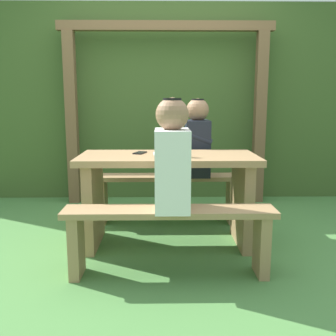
{
  "coord_description": "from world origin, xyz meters",
  "views": [
    {
      "loc": [
        -0.05,
        -2.99,
        1.17
      ],
      "look_at": [
        0.0,
        0.0,
        0.63
      ],
      "focal_mm": 40.81,
      "sensor_mm": 36.0,
      "label": 1
    }
  ],
  "objects_px": {
    "bottle_left": "(169,144)",
    "picnic_table": "(168,184)",
    "bench_far": "(167,189)",
    "bench_near": "(169,228)",
    "drinking_glass": "(185,151)",
    "person_white_shirt": "(172,159)",
    "person_black_coat": "(197,140)",
    "cell_phone": "(140,153)"
  },
  "relations": [
    {
      "from": "picnic_table",
      "to": "drinking_glass",
      "type": "bearing_deg",
      "value": -45.04
    },
    {
      "from": "bench_far",
      "to": "person_black_coat",
      "type": "bearing_deg",
      "value": -0.67
    },
    {
      "from": "drinking_glass",
      "to": "bottle_left",
      "type": "bearing_deg",
      "value": 149.5
    },
    {
      "from": "cell_phone",
      "to": "drinking_glass",
      "type": "bearing_deg",
      "value": -10.92
    },
    {
      "from": "bench_near",
      "to": "person_white_shirt",
      "type": "bearing_deg",
      "value": 10.61
    },
    {
      "from": "person_black_coat",
      "to": "drinking_glass",
      "type": "height_order",
      "value": "person_black_coat"
    },
    {
      "from": "person_white_shirt",
      "to": "bottle_left",
      "type": "xyz_separation_m",
      "value": [
        -0.01,
        0.51,
        0.04
      ]
    },
    {
      "from": "picnic_table",
      "to": "bottle_left",
      "type": "xyz_separation_m",
      "value": [
        0.01,
        -0.06,
        0.33
      ]
    },
    {
      "from": "bench_near",
      "to": "cell_phone",
      "type": "xyz_separation_m",
      "value": [
        -0.23,
        0.65,
        0.41
      ]
    },
    {
      "from": "cell_phone",
      "to": "bench_near",
      "type": "bearing_deg",
      "value": -50.92
    },
    {
      "from": "picnic_table",
      "to": "cell_phone",
      "type": "xyz_separation_m",
      "value": [
        -0.23,
        0.08,
        0.24
      ]
    },
    {
      "from": "picnic_table",
      "to": "bottle_left",
      "type": "bearing_deg",
      "value": -83.76
    },
    {
      "from": "drinking_glass",
      "to": "cell_phone",
      "type": "bearing_deg",
      "value": 149.14
    },
    {
      "from": "bench_far",
      "to": "person_black_coat",
      "type": "height_order",
      "value": "person_black_coat"
    },
    {
      "from": "picnic_table",
      "to": "bottle_left",
      "type": "relative_size",
      "value": 6.0
    },
    {
      "from": "cell_phone",
      "to": "picnic_table",
      "type": "bearing_deg",
      "value": -0.55
    },
    {
      "from": "picnic_table",
      "to": "person_black_coat",
      "type": "xyz_separation_m",
      "value": [
        0.28,
        0.57,
        0.29
      ]
    },
    {
      "from": "person_black_coat",
      "to": "bottle_left",
      "type": "height_order",
      "value": "person_black_coat"
    },
    {
      "from": "person_white_shirt",
      "to": "cell_phone",
      "type": "distance_m",
      "value": 0.7
    },
    {
      "from": "bench_near",
      "to": "person_black_coat",
      "type": "distance_m",
      "value": 1.26
    },
    {
      "from": "person_white_shirt",
      "to": "person_black_coat",
      "type": "bearing_deg",
      "value": 76.82
    },
    {
      "from": "bench_far",
      "to": "drinking_glass",
      "type": "distance_m",
      "value": 0.84
    },
    {
      "from": "bench_near",
      "to": "drinking_glass",
      "type": "bearing_deg",
      "value": 74.16
    },
    {
      "from": "bench_near",
      "to": "bottle_left",
      "type": "xyz_separation_m",
      "value": [
        0.01,
        0.51,
        0.5
      ]
    },
    {
      "from": "person_black_coat",
      "to": "picnic_table",
      "type": "bearing_deg",
      "value": -116.56
    },
    {
      "from": "drinking_glass",
      "to": "bottle_left",
      "type": "xyz_separation_m",
      "value": [
        -0.12,
        0.07,
        0.05
      ]
    },
    {
      "from": "person_black_coat",
      "to": "drinking_glass",
      "type": "xyz_separation_m",
      "value": [
        -0.16,
        -0.69,
        -0.01
      ]
    },
    {
      "from": "person_black_coat",
      "to": "bottle_left",
      "type": "distance_m",
      "value": 0.68
    },
    {
      "from": "picnic_table",
      "to": "bench_far",
      "type": "distance_m",
      "value": 0.6
    },
    {
      "from": "picnic_table",
      "to": "person_white_shirt",
      "type": "xyz_separation_m",
      "value": [
        0.02,
        -0.57,
        0.29
      ]
    },
    {
      "from": "bench_far",
      "to": "drinking_glass",
      "type": "bearing_deg",
      "value": -79.75
    },
    {
      "from": "cell_phone",
      "to": "bench_far",
      "type": "bearing_deg",
      "value": 84.85
    },
    {
      "from": "bench_far",
      "to": "person_white_shirt",
      "type": "xyz_separation_m",
      "value": [
        0.02,
        -1.14,
        0.46
      ]
    },
    {
      "from": "bench_far",
      "to": "bottle_left",
      "type": "bearing_deg",
      "value": -89.44
    },
    {
      "from": "person_white_shirt",
      "to": "person_black_coat",
      "type": "xyz_separation_m",
      "value": [
        0.27,
        1.13,
        0.0
      ]
    },
    {
      "from": "person_white_shirt",
      "to": "bottle_left",
      "type": "distance_m",
      "value": 0.51
    },
    {
      "from": "bottle_left",
      "to": "cell_phone",
      "type": "distance_m",
      "value": 0.29
    },
    {
      "from": "bottle_left",
      "to": "picnic_table",
      "type": "bearing_deg",
      "value": 96.24
    },
    {
      "from": "person_white_shirt",
      "to": "drinking_glass",
      "type": "xyz_separation_m",
      "value": [
        0.11,
        0.44,
        -0.01
      ]
    },
    {
      "from": "bottle_left",
      "to": "bench_far",
      "type": "bearing_deg",
      "value": 90.56
    },
    {
      "from": "bench_far",
      "to": "bottle_left",
      "type": "height_order",
      "value": "bottle_left"
    },
    {
      "from": "bench_near",
      "to": "person_black_coat",
      "type": "relative_size",
      "value": 1.95
    }
  ]
}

